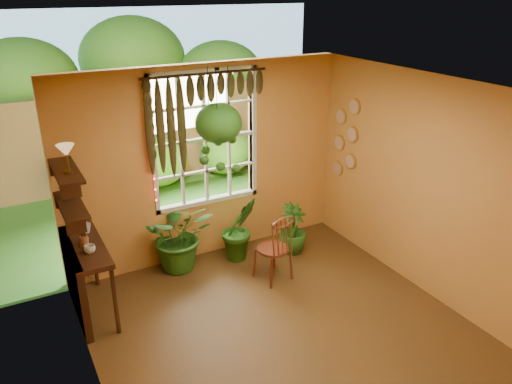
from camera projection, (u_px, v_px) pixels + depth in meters
floor at (293, 341)px, 5.48m from camera, size 4.50×4.50×0.00m
ceiling at (301, 96)px, 4.43m from camera, size 4.50×4.50×0.00m
wall_back at (207, 164)px, 6.78m from camera, size 4.00×0.00×4.00m
wall_left at (90, 285)px, 4.08m from camera, size 0.00×4.50×4.50m
wall_right at (440, 194)px, 5.83m from camera, size 0.00×4.50×4.50m
window at (205, 139)px, 6.67m from camera, size 1.52×0.10×1.86m
valance_vine at (201, 99)px, 6.31m from camera, size 1.70×0.12×1.10m
string_lights at (152, 145)px, 6.24m from camera, size 0.03×0.03×1.54m
wall_plates at (345, 139)px, 7.20m from camera, size 0.04×0.32×1.10m
counter_ledge at (79, 273)px, 5.72m from camera, size 0.40×1.20×0.90m
shelf_lower at (71, 205)px, 5.41m from camera, size 0.25×0.90×0.04m
shelf_upper at (66, 171)px, 5.25m from camera, size 0.25×0.90×0.04m
backyard at (132, 102)px, 10.66m from camera, size 14.00×10.00×12.00m
windsor_chair at (274, 258)px, 6.51m from camera, size 0.48×0.50×1.09m
potted_plant_left at (179, 235)px, 6.70m from camera, size 1.03×0.94×1.00m
potted_plant_mid at (240, 228)px, 6.96m from camera, size 0.52×0.42×0.93m
potted_plant_right at (293, 229)px, 7.17m from camera, size 0.52×0.52×0.73m
hanging_basket at (219, 129)px, 6.25m from camera, size 0.59×0.59×1.35m
cup_a at (90, 249)px, 5.44m from camera, size 0.15×0.15×0.09m
cup_b at (86, 228)px, 5.88m from camera, size 0.13×0.13×0.11m
brush_jar at (83, 235)px, 5.55m from camera, size 0.10×0.10×0.35m
shelf_vase at (68, 192)px, 5.53m from camera, size 0.16×0.16×0.14m
tiffany_lamp at (66, 152)px, 5.06m from camera, size 0.18×0.18×0.30m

